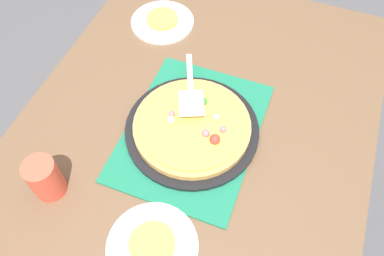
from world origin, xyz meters
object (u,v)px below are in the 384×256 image
Objects in this scene: pizza_pan at (192,129)px; pizza at (192,125)px; plate_near_left at (162,22)px; served_slice_right at (152,245)px; cup_corner at (45,178)px; pizza_server at (191,90)px; plate_far_right at (152,246)px; served_slice_left at (162,19)px.

pizza is at bearing -57.76° from pizza_pan.
served_slice_right reaches higher than plate_near_left.
cup_corner is 0.53× the size of pizza_server.
plate_far_right is 2.00× the size of served_slice_right.
pizza_pan is at bearing 4.83° from served_slice_right.
plate_near_left is at bearing 36.25° from pizza_server.
pizza reaches higher than served_slice_right.
served_slice_left is (0.00, 0.00, 0.01)m from plate_near_left.
plate_near_left is 2.00× the size of served_slice_right.
pizza is at bearing -43.36° from cup_corner.
pizza_server reaches higher than pizza_pan.
served_slice_left is 0.79m from served_slice_right.
served_slice_right is at bearing -175.17° from pizza_pan.
pizza_server is at bearing 8.86° from plate_far_right.
cup_corner is (-0.30, 0.28, 0.05)m from pizza_pan.
served_slice_left is at bearing 36.25° from pizza_server.
plate_far_right is (-0.73, -0.29, 0.00)m from plate_near_left.
plate_near_left and plate_far_right have the same top height.
plate_near_left is 0.01m from served_slice_left.
pizza_pan is 0.47m from served_slice_left.
plate_near_left is 0.96× the size of pizza_server.
cup_corner is at bearing 178.53° from served_slice_left.
cup_corner is (0.05, 0.31, 0.06)m from plate_far_right.
plate_far_right is at bearing -158.48° from served_slice_left.
pizza_pan reaches higher than plate_near_left.
plate_far_right is at bearing 90.00° from served_slice_right.
pizza_server is at bearing -143.75° from served_slice_left.
pizza_server reaches higher than served_slice_left.
pizza_server is at bearing -31.94° from cup_corner.
pizza is 0.47m from plate_near_left.
pizza is at bearing -146.36° from served_slice_left.
served_slice_left is at bearing 21.52° from plate_far_right.
cup_corner is at bearing 136.67° from pizza_pan.
served_slice_right is (0.00, -0.00, 0.01)m from plate_far_right.
plate_far_right is at bearing -171.14° from pizza_server.
served_slice_right reaches higher than pizza_pan.
pizza_pan is 0.11m from pizza_server.
plate_near_left is (0.39, 0.26, -0.03)m from pizza.
cup_corner is at bearing 148.06° from pizza_server.
plate_far_right is 0.44m from pizza_server.
served_slice_left is at bearing -1.47° from cup_corner.
pizza is 0.34m from plate_far_right.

